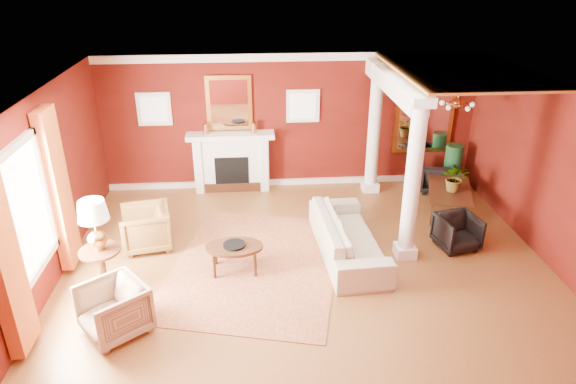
{
  "coord_description": "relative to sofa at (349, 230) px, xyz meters",
  "views": [
    {
      "loc": [
        -0.89,
        -7.07,
        4.72
      ],
      "look_at": [
        -0.29,
        0.58,
        1.15
      ],
      "focal_mm": 32.0,
      "sensor_mm": 36.0,
      "label": 1
    }
  ],
  "objects": [
    {
      "name": "ground",
      "position": [
        -0.73,
        -0.44,
        -0.47
      ],
      "size": [
        8.0,
        8.0,
        0.0
      ],
      "primitive_type": "plane",
      "color": "brown",
      "rests_on": "ground"
    },
    {
      "name": "room_shell",
      "position": [
        -0.73,
        -0.44,
        1.55
      ],
      "size": [
        8.04,
        7.04,
        2.92
      ],
      "color": "#5D120C",
      "rests_on": "ground"
    },
    {
      "name": "fireplace",
      "position": [
        -2.03,
        2.88,
        0.18
      ],
      "size": [
        1.85,
        0.42,
        1.29
      ],
      "color": "white",
      "rests_on": "ground"
    },
    {
      "name": "overmantel_mirror",
      "position": [
        -2.03,
        3.01,
        1.43
      ],
      "size": [
        0.95,
        0.07,
        1.15
      ],
      "color": "gold",
      "rests_on": "fireplace"
    },
    {
      "name": "flank_window_left",
      "position": [
        -3.58,
        3.03,
        1.33
      ],
      "size": [
        0.7,
        0.07,
        0.7
      ],
      "color": "white",
      "rests_on": "room_shell"
    },
    {
      "name": "flank_window_right",
      "position": [
        -0.48,
        3.03,
        1.33
      ],
      "size": [
        0.7,
        0.07,
        0.7
      ],
      "color": "white",
      "rests_on": "room_shell"
    },
    {
      "name": "left_window",
      "position": [
        -4.63,
        -1.04,
        0.95
      ],
      "size": [
        0.21,
        2.55,
        2.6
      ],
      "color": "white",
      "rests_on": "room_shell"
    },
    {
      "name": "column_front",
      "position": [
        0.97,
        -0.14,
        0.96
      ],
      "size": [
        0.36,
        0.36,
        2.8
      ],
      "color": "white",
      "rests_on": "ground"
    },
    {
      "name": "column_back",
      "position": [
        0.97,
        2.56,
        0.96
      ],
      "size": [
        0.36,
        0.36,
        2.8
      ],
      "color": "white",
      "rests_on": "ground"
    },
    {
      "name": "header_beam",
      "position": [
        0.97,
        1.46,
        2.15
      ],
      "size": [
        0.3,
        3.2,
        0.32
      ],
      "primitive_type": "cube",
      "color": "white",
      "rests_on": "column_front"
    },
    {
      "name": "amber_ceiling",
      "position": [
        2.12,
        1.31,
        2.4
      ],
      "size": [
        2.3,
        3.4,
        0.04
      ],
      "primitive_type": "cube",
      "color": "#D4843E",
      "rests_on": "room_shell"
    },
    {
      "name": "dining_mirror",
      "position": [
        2.17,
        3.01,
        1.08
      ],
      "size": [
        1.3,
        0.07,
        1.7
      ],
      "color": "gold",
      "rests_on": "room_shell"
    },
    {
      "name": "chandelier",
      "position": [
        2.17,
        1.36,
        1.78
      ],
      "size": [
        0.6,
        0.62,
        0.75
      ],
      "color": "#B57639",
      "rests_on": "room_shell"
    },
    {
      "name": "crown_trim",
      "position": [
        -0.73,
        3.02,
        2.35
      ],
      "size": [
        8.0,
        0.08,
        0.16
      ],
      "primitive_type": "cube",
      "color": "white",
      "rests_on": "room_shell"
    },
    {
      "name": "base_trim",
      "position": [
        -0.73,
        3.02,
        -0.41
      ],
      "size": [
        8.0,
        0.08,
        0.12
      ],
      "primitive_type": "cube",
      "color": "white",
      "rests_on": "ground"
    },
    {
      "name": "rug",
      "position": [
        -1.59,
        -0.24,
        -0.46
      ],
      "size": [
        3.41,
        4.06,
        0.01
      ],
      "primitive_type": "cube",
      "rotation": [
        0.0,
        0.0,
        -0.24
      ],
      "color": "maroon",
      "rests_on": "ground"
    },
    {
      "name": "sofa",
      "position": [
        0.0,
        0.0,
        0.0
      ],
      "size": [
        0.84,
        2.44,
        0.94
      ],
      "primitive_type": "imported",
      "rotation": [
        0.0,
        0.0,
        1.63
      ],
      "color": "beige",
      "rests_on": "ground"
    },
    {
      "name": "armchair_leopard",
      "position": [
        -3.49,
        0.51,
        -0.05
      ],
      "size": [
        0.89,
        0.93,
        0.83
      ],
      "primitive_type": "imported",
      "rotation": [
        0.0,
        0.0,
        -1.39
      ],
      "color": "black",
      "rests_on": "ground"
    },
    {
      "name": "armchair_stripe",
      "position": [
        -3.53,
        -1.75,
        -0.06
      ],
      "size": [
        1.07,
        1.07,
        0.81
      ],
      "primitive_type": "imported",
      "rotation": [
        0.0,
        0.0,
        -0.91
      ],
      "color": "tan",
      "rests_on": "ground"
    },
    {
      "name": "coffee_table",
      "position": [
        -1.93,
        -0.37,
        -0.05
      ],
      "size": [
        0.93,
        0.93,
        0.47
      ],
      "rotation": [
        0.0,
        0.0,
        0.36
      ],
      "color": "#32180D",
      "rests_on": "ground"
    },
    {
      "name": "coffee_book",
      "position": [
        -1.94,
        -0.37,
        0.11
      ],
      "size": [
        0.16,
        0.03,
        0.21
      ],
      "primitive_type": "imported",
      "rotation": [
        0.0,
        0.0,
        -0.08
      ],
      "color": "#32180D",
      "rests_on": "coffee_table"
    },
    {
      "name": "side_table",
      "position": [
        -3.92,
        -0.73,
        0.56
      ],
      "size": [
        0.61,
        0.61,
        1.52
      ],
      "rotation": [
        0.0,
        0.0,
        -0.32
      ],
      "color": "#32180D",
      "rests_on": "ground"
    },
    {
      "name": "dining_table",
      "position": [
        2.31,
        1.39,
        -0.07
      ],
      "size": [
        0.93,
        1.53,
        0.8
      ],
      "primitive_type": "imported",
      "rotation": [
        0.0,
        0.0,
        1.26
      ],
      "color": "#32180D",
      "rests_on": "ground"
    },
    {
      "name": "dining_chair_near",
      "position": [
        1.94,
        0.07,
        -0.13
      ],
      "size": [
        0.77,
        0.74,
        0.68
      ],
      "primitive_type": "imported",
      "rotation": [
        0.0,
        0.0,
        0.21
      ],
      "color": "black",
      "rests_on": "ground"
    },
    {
      "name": "dining_chair_far",
      "position": [
        2.41,
        2.43,
        -0.11
      ],
      "size": [
        0.85,
        0.82,
        0.71
      ],
      "primitive_type": "imported",
      "rotation": [
        0.0,
        0.0,
        2.85
      ],
      "color": "black",
      "rests_on": "ground"
    },
    {
      "name": "green_urn",
      "position": [
        2.77,
        2.56,
        -0.08
      ],
      "size": [
        0.42,
        0.42,
        1.0
      ],
      "color": "#154422",
      "rests_on": "ground"
    },
    {
      "name": "potted_plant",
      "position": [
        2.33,
        1.33,
        0.55
      ],
      "size": [
        0.64,
        0.68,
        0.42
      ],
      "primitive_type": "imported",
      "rotation": [
        0.0,
        0.0,
        -0.33
      ],
      "color": "#26591E",
      "rests_on": "dining_table"
    }
  ]
}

